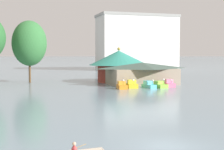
# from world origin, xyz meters

# --- Properties ---
(ground_plane) EXTENTS (2000.00, 2000.00, 0.00)m
(ground_plane) POSITION_xyz_m (0.00, 0.00, 0.00)
(ground_plane) COLOR gray
(pedal_boat_orange) EXTENTS (1.79, 2.84, 1.76)m
(pedal_boat_orange) POSITION_xyz_m (8.81, 34.36, 0.54)
(pedal_boat_orange) COLOR orange
(pedal_boat_orange) RESTS_ON ground
(pedal_boat_yellow) EXTENTS (2.11, 3.04, 1.68)m
(pedal_boat_yellow) POSITION_xyz_m (11.13, 35.49, 0.57)
(pedal_boat_yellow) COLOR yellow
(pedal_boat_yellow) RESTS_ON ground
(pedal_boat_cyan) EXTENTS (1.92, 3.06, 1.61)m
(pedal_boat_cyan) POSITION_xyz_m (13.98, 34.51, 0.51)
(pedal_boat_cyan) COLOR #4CB7CC
(pedal_boat_cyan) RESTS_ON ground
(pedal_boat_lime) EXTENTS (1.96, 3.06, 1.73)m
(pedal_boat_lime) POSITION_xyz_m (16.11, 34.37, 0.49)
(pedal_boat_lime) COLOR #8CCC3F
(pedal_boat_lime) RESTS_ON ground
(pedal_boat_pink) EXTENTS (1.87, 2.76, 1.48)m
(pedal_boat_pink) POSITION_xyz_m (18.34, 35.00, 0.56)
(pedal_boat_pink) COLOR pink
(pedal_boat_pink) RESTS_ON ground
(boathouse) EXTENTS (14.23, 8.58, 4.40)m
(boathouse) POSITION_xyz_m (15.41, 41.04, 2.30)
(boathouse) COLOR gray
(boathouse) RESTS_ON ground
(green_roof_pavilion) EXTENTS (13.05, 13.05, 7.56)m
(green_roof_pavilion) POSITION_xyz_m (12.91, 48.25, 4.01)
(green_roof_pavilion) COLOR #993328
(green_roof_pavilion) RESTS_ON ground
(shoreline_tree_mid) EXTENTS (7.31, 7.31, 13.19)m
(shoreline_tree_mid) POSITION_xyz_m (-5.82, 52.24, 8.37)
(shoreline_tree_mid) COLOR brown
(shoreline_tree_mid) RESTS_ON ground
(background_building_block) EXTENTS (31.05, 13.72, 21.51)m
(background_building_block) POSITION_xyz_m (38.03, 100.56, 10.77)
(background_building_block) COLOR silver
(background_building_block) RESTS_ON ground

